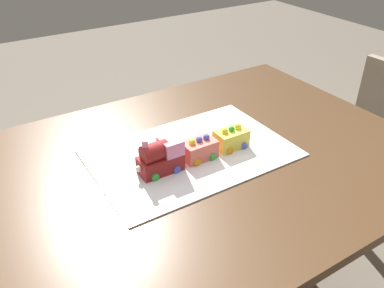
# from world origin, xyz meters

# --- Properties ---
(dining_table) EXTENTS (1.40, 1.00, 0.74)m
(dining_table) POSITION_xyz_m (0.00, 0.00, 0.63)
(dining_table) COLOR #4C331E
(dining_table) RESTS_ON ground
(cake_board) EXTENTS (0.60, 0.40, 0.00)m
(cake_board) POSITION_xyz_m (0.00, 0.03, 0.74)
(cake_board) COLOR silver
(cake_board) RESTS_ON dining_table
(cake_locomotive) EXTENTS (0.14, 0.08, 0.12)m
(cake_locomotive) POSITION_xyz_m (-0.12, 0.00, 0.79)
(cake_locomotive) COLOR maroon
(cake_locomotive) RESTS_ON cake_board
(cake_car_flatbed_coral) EXTENTS (0.10, 0.08, 0.07)m
(cake_car_flatbed_coral) POSITION_xyz_m (0.01, 0.00, 0.77)
(cake_car_flatbed_coral) COLOR #F27260
(cake_car_flatbed_coral) RESTS_ON cake_board
(cake_car_gondola_lemon) EXTENTS (0.10, 0.08, 0.07)m
(cake_car_gondola_lemon) POSITION_xyz_m (0.12, 0.00, 0.77)
(cake_car_gondola_lemon) COLOR #F4E04C
(cake_car_gondola_lemon) RESTS_ON cake_board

